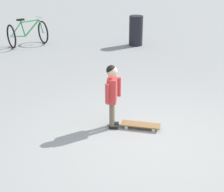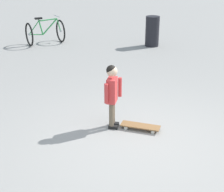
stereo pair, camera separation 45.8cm
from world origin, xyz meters
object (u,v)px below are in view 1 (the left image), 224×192
skateboard (141,125)px  child_person (112,90)px  bicycle_near (28,33)px  trash_bin (136,31)px

skateboard → child_person: bearing=-104.6°
skateboard → bicycle_near: size_ratio=0.52×
child_person → skateboard: bearing=75.4°
child_person → bicycle_near: bearing=-162.6°
bicycle_near → child_person: bearing=17.4°
child_person → trash_bin: size_ratio=1.17×
skateboard → trash_bin: bearing=168.8°
skateboard → trash_bin: 5.48m
bicycle_near → trash_bin: bearing=82.6°
skateboard → bicycle_near: (-5.78, -2.22, 0.32)m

